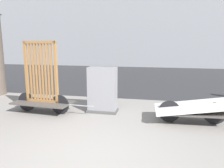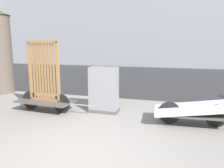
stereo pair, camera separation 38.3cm
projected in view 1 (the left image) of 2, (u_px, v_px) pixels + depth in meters
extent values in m
plane|color=gray|center=(84.00, 160.00, 3.61)|extent=(60.00, 60.00, 0.00)
cube|color=#2D2D30|center=(138.00, 77.00, 12.77)|extent=(56.00, 10.63, 0.01)
cube|color=#4C4742|center=(43.00, 102.00, 6.07)|extent=(1.68, 0.87, 0.04)
cylinder|color=black|center=(60.00, 105.00, 5.93)|extent=(0.54, 0.07, 0.54)
cylinder|color=black|center=(27.00, 102.00, 6.22)|extent=(0.54, 0.07, 0.54)
cylinder|color=gray|center=(81.00, 106.00, 5.75)|extent=(0.70, 0.08, 0.03)
cube|color=olive|center=(43.00, 101.00, 6.06)|extent=(0.99, 0.14, 0.07)
cube|color=olive|center=(39.00, 42.00, 5.77)|extent=(0.99, 0.14, 0.07)
cube|color=olive|center=(27.00, 71.00, 6.04)|extent=(0.07, 0.07, 1.67)
cube|color=olive|center=(56.00, 73.00, 5.79)|extent=(0.07, 0.07, 1.67)
cube|color=olive|center=(31.00, 72.00, 6.01)|extent=(0.04, 0.05, 1.60)
cube|color=olive|center=(33.00, 72.00, 5.98)|extent=(0.04, 0.05, 1.60)
cube|color=olive|center=(36.00, 72.00, 5.95)|extent=(0.04, 0.05, 1.60)
cube|color=olive|center=(39.00, 72.00, 5.93)|extent=(0.04, 0.05, 1.60)
cube|color=olive|center=(42.00, 72.00, 5.90)|extent=(0.04, 0.05, 1.60)
cube|color=olive|center=(46.00, 72.00, 5.88)|extent=(0.04, 0.05, 1.60)
cube|color=olive|center=(49.00, 72.00, 5.85)|extent=(0.04, 0.05, 1.60)
cube|color=olive|center=(52.00, 73.00, 5.83)|extent=(0.04, 0.05, 1.60)
cube|color=#4C4742|center=(192.00, 112.00, 5.26)|extent=(1.67, 0.85, 0.04)
cylinder|color=black|center=(215.00, 113.00, 5.18)|extent=(0.54, 0.07, 0.54)
cylinder|color=black|center=(169.00, 111.00, 5.34)|extent=(0.54, 0.07, 0.54)
cube|color=silver|center=(192.00, 107.00, 5.23)|extent=(1.80, 0.92, 0.33)
cube|color=#4C4C4C|center=(103.00, 110.00, 6.17)|extent=(0.84, 0.43, 0.08)
cube|color=gray|center=(102.00, 90.00, 6.06)|extent=(0.78, 0.37, 1.27)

